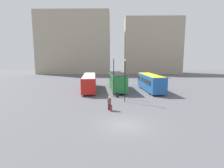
# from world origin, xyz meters

# --- Properties ---
(ground_plane) EXTENTS (160.00, 160.00, 0.00)m
(ground_plane) POSITION_xyz_m (0.00, 0.00, 0.00)
(ground_plane) COLOR #56565B
(building_block_left) EXTENTS (29.00, 12.43, 24.47)m
(building_block_left) POSITION_xyz_m (-17.61, 58.18, 12.24)
(building_block_left) COLOR tan
(building_block_left) RESTS_ON ground_plane
(building_block_right) EXTENTS (22.63, 10.27, 22.15)m
(building_block_right) POSITION_xyz_m (14.43, 58.18, 11.08)
(building_block_right) COLOR tan
(building_block_right) RESTS_ON ground_plane
(bus_0) EXTENTS (3.91, 12.69, 2.96)m
(bus_0) POSITION_xyz_m (-5.95, 18.33, 1.62)
(bus_0) COLOR red
(bus_0) RESTS_ON ground_plane
(bus_1) EXTENTS (3.55, 10.73, 3.33)m
(bus_1) POSITION_xyz_m (-0.43, 18.36, 1.81)
(bus_1) COLOR #237A38
(bus_1) RESTS_ON ground_plane
(bus_2) EXTENTS (3.56, 10.80, 3.13)m
(bus_2) POSITION_xyz_m (5.93, 17.58, 1.70)
(bus_2) COLOR #1E56A3
(bus_2) RESTS_ON ground_plane
(traveler) EXTENTS (0.45, 0.45, 1.68)m
(traveler) POSITION_xyz_m (-1.58, 4.75, 1.00)
(traveler) COLOR black
(traveler) RESTS_ON ground_plane
(suitcase) EXTENTS (0.27, 0.38, 0.82)m
(suitcase) POSITION_xyz_m (-1.34, 4.29, 0.29)
(suitcase) COLOR #B7232D
(suitcase) RESTS_ON ground_plane
(lamp_post_0) EXTENTS (0.28, 0.28, 6.34)m
(lamp_post_0) POSITION_xyz_m (-1.09, 11.88, 3.69)
(lamp_post_0) COLOR black
(lamp_post_0) RESTS_ON ground_plane
(lamp_post_1) EXTENTS (0.28, 0.28, 6.09)m
(lamp_post_1) POSITION_xyz_m (0.53, 8.86, 3.55)
(lamp_post_1) COLOR black
(lamp_post_1) RESTS_ON ground_plane
(trash_bin) EXTENTS (0.52, 0.52, 0.85)m
(trash_bin) POSITION_xyz_m (-0.51, 11.71, 0.42)
(trash_bin) COLOR black
(trash_bin) RESTS_ON ground_plane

